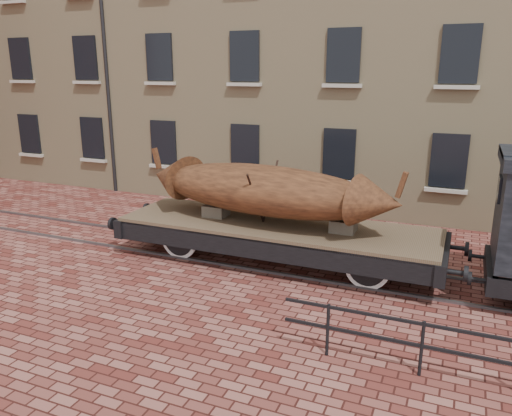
% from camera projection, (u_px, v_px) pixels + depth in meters
% --- Properties ---
extents(ground, '(90.00, 90.00, 0.00)m').
position_uv_depth(ground, '(255.00, 259.00, 13.50)').
color(ground, '#58221C').
extents(warehouse_cream, '(40.00, 10.19, 14.00)m').
position_uv_depth(warehouse_cream, '(426.00, 15.00, 19.36)').
color(warehouse_cream, tan).
rests_on(warehouse_cream, ground).
extents(rail_track, '(30.00, 1.52, 0.06)m').
position_uv_depth(rail_track, '(255.00, 258.00, 13.49)').
color(rail_track, '#59595E').
rests_on(rail_track, ground).
extents(flatcar_wagon, '(9.33, 2.53, 1.41)m').
position_uv_depth(flatcar_wagon, '(276.00, 231.00, 13.04)').
color(flatcar_wagon, '#4C3B25').
rests_on(flatcar_wagon, ground).
extents(iron_boat, '(7.23, 2.66, 1.71)m').
position_uv_depth(iron_boat, '(263.00, 190.00, 12.89)').
color(iron_boat, brown).
rests_on(iron_boat, flatcar_wagon).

